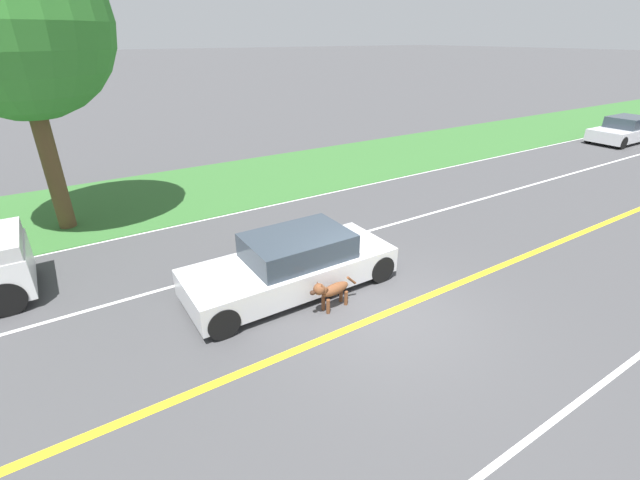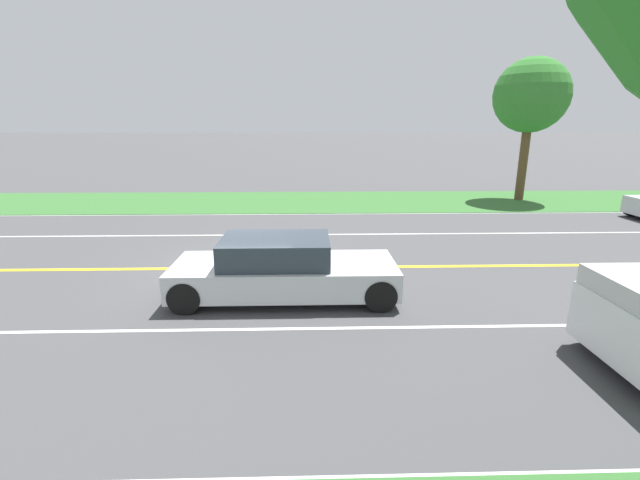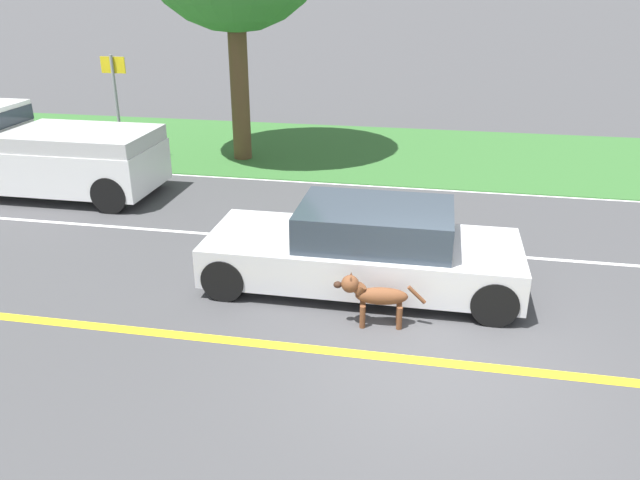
# 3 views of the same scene
# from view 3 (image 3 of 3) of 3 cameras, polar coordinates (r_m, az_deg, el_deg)

# --- Properties ---
(ground_plane) EXTENTS (400.00, 400.00, 0.00)m
(ground_plane) POSITION_cam_3_polar(r_m,az_deg,el_deg) (8.11, 10.63, -10.94)
(ground_plane) COLOR #424244
(centre_divider_line) EXTENTS (0.18, 160.00, 0.01)m
(centre_divider_line) POSITION_cam_3_polar(r_m,az_deg,el_deg) (8.11, 10.63, -10.91)
(centre_divider_line) COLOR yellow
(centre_divider_line) RESTS_ON ground
(lane_edge_line_right) EXTENTS (0.14, 160.00, 0.01)m
(lane_edge_line_right) POSITION_cam_3_polar(r_m,az_deg,el_deg) (14.47, 11.11, 4.53)
(lane_edge_line_right) COLOR white
(lane_edge_line_right) RESTS_ON ground
(lane_dash_same_dir) EXTENTS (0.10, 160.00, 0.01)m
(lane_dash_same_dir) POSITION_cam_3_polar(r_m,az_deg,el_deg) (11.20, 10.94, -1.00)
(lane_dash_same_dir) COLOR white
(lane_dash_same_dir) RESTS_ON ground
(grass_verge_right) EXTENTS (6.00, 160.00, 0.03)m
(grass_verge_right) POSITION_cam_3_polar(r_m,az_deg,el_deg) (17.35, 11.20, 7.63)
(grass_verge_right) COLOR #33662D
(grass_verge_right) RESTS_ON ground
(ego_car) EXTENTS (1.87, 4.76, 1.33)m
(ego_car) POSITION_cam_3_polar(r_m,az_deg,el_deg) (9.56, 4.15, -0.84)
(ego_car) COLOR silver
(ego_car) RESTS_ON ground
(dog) EXTENTS (0.34, 1.27, 0.77)m
(dog) POSITION_cam_3_polar(r_m,az_deg,el_deg) (8.56, 4.88, -5.02)
(dog) COLOR brown
(dog) RESTS_ON ground
(pickup_truck) EXTENTS (2.00, 5.35, 1.91)m
(pickup_truck) POSITION_cam_3_polar(r_m,az_deg,el_deg) (15.23, -25.30, 7.43)
(pickup_truck) COLOR silver
(pickup_truck) RESTS_ON ground
(street_sign) EXTENTS (0.11, 0.64, 2.70)m
(street_sign) POSITION_cam_3_polar(r_m,az_deg,el_deg) (16.92, -18.14, 12.38)
(street_sign) COLOR gray
(street_sign) RESTS_ON ground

